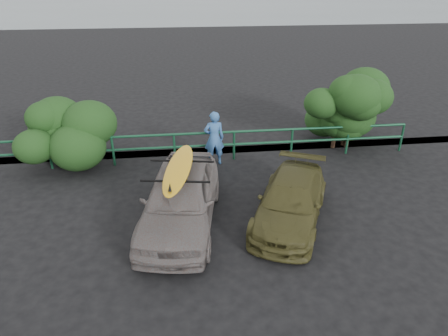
{
  "coord_description": "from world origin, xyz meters",
  "views": [
    {
      "loc": [
        -0.81,
        -7.26,
        5.85
      ],
      "look_at": [
        0.32,
        2.14,
        1.11
      ],
      "focal_mm": 32.0,
      "sensor_mm": 36.0,
      "label": 1
    }
  ],
  "objects_px": {
    "olive_vehicle": "(291,201)",
    "surfboard": "(179,168)",
    "guardrail": "(204,147)",
    "sedan": "(180,198)",
    "man": "(214,138)"
  },
  "relations": [
    {
      "from": "olive_vehicle",
      "to": "surfboard",
      "type": "distance_m",
      "value": 2.98
    },
    {
      "from": "guardrail",
      "to": "surfboard",
      "type": "bearing_deg",
      "value": -103.43
    },
    {
      "from": "guardrail",
      "to": "surfboard",
      "type": "xyz_separation_m",
      "value": [
        -0.87,
        -3.66,
        1.06
      ]
    },
    {
      "from": "guardrail",
      "to": "olive_vehicle",
      "type": "bearing_deg",
      "value": -63.32
    },
    {
      "from": "guardrail",
      "to": "sedan",
      "type": "bearing_deg",
      "value": -103.43
    },
    {
      "from": "man",
      "to": "surfboard",
      "type": "relative_size",
      "value": 0.65
    },
    {
      "from": "sedan",
      "to": "surfboard",
      "type": "bearing_deg",
      "value": 99.95
    },
    {
      "from": "guardrail",
      "to": "man",
      "type": "xyz_separation_m",
      "value": [
        0.3,
        -0.26,
        0.39
      ]
    },
    {
      "from": "guardrail",
      "to": "surfboard",
      "type": "relative_size",
      "value": 4.99
    },
    {
      "from": "olive_vehicle",
      "to": "man",
      "type": "bearing_deg",
      "value": 139.37
    },
    {
      "from": "guardrail",
      "to": "sedan",
      "type": "distance_m",
      "value": 3.77
    },
    {
      "from": "sedan",
      "to": "guardrail",
      "type": "bearing_deg",
      "value": 86.53
    },
    {
      "from": "guardrail",
      "to": "man",
      "type": "height_order",
      "value": "man"
    },
    {
      "from": "guardrail",
      "to": "sedan",
      "type": "height_order",
      "value": "sedan"
    },
    {
      "from": "guardrail",
      "to": "olive_vehicle",
      "type": "distance_m",
      "value": 4.27
    }
  ]
}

